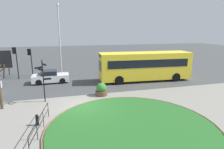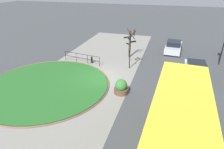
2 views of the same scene
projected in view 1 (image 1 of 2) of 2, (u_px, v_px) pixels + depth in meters
ground at (84, 107)px, 14.81m from camera, size 120.00×120.00×0.00m
sidewalk_paving at (86, 116)px, 13.29m from camera, size 32.00×8.77×0.02m
grass_island at (132, 127)px, 11.69m from camera, size 10.31×10.31×0.10m
grass_kerb_ring at (132, 127)px, 11.69m from camera, size 10.62×10.62×0.11m
signpost_directional at (43, 78)px, 15.40m from camera, size 1.17×1.07×3.55m
bollard_foreground at (37, 120)px, 11.90m from camera, size 0.19×0.19×0.75m
railing_grass_edge at (40, 122)px, 10.95m from camera, size 0.67×4.28×1.03m
bus_yellow at (145, 66)px, 22.31m from camera, size 10.75×3.20×3.31m
car_far_lane at (50, 77)px, 21.59m from camera, size 4.05×1.85×1.42m
traffic_light_near at (15, 56)px, 22.63m from camera, size 0.49×0.26×3.87m
traffic_light_far at (30, 57)px, 23.43m from camera, size 0.49×0.30×3.61m
lamppost_tall at (60, 38)px, 24.11m from camera, size 0.32×0.32×9.01m
planter_near_signpost at (101, 90)px, 17.37m from camera, size 1.10×1.10×1.19m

